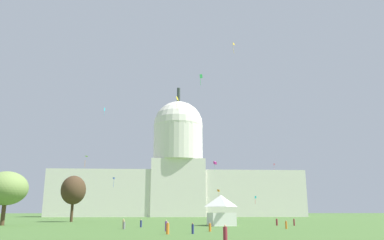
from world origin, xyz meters
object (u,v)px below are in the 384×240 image
at_px(tree_west_far, 73,190).
at_px(capitol_building, 178,174).
at_px(person_orange_back_left, 168,229).
at_px(kite_gold_high, 234,45).
at_px(person_orange_near_tree_east, 210,227).
at_px(kite_cyan_high, 105,110).
at_px(person_grey_mid_right, 124,225).
at_px(kite_yellow_high, 177,100).
at_px(kite_blue_low, 114,179).
at_px(event_tent, 221,210).
at_px(kite_green_mid, 201,77).
at_px(person_navy_edge_east, 141,224).
at_px(kite_magenta_mid, 215,163).
at_px(person_tan_lawn_far_right, 123,224).
at_px(tree_west_near, 6,188).
at_px(person_navy_back_center, 193,229).
at_px(person_orange_near_tree_west, 286,225).
at_px(person_maroon_back_right, 277,222).
at_px(kite_turquoise_low, 256,198).
at_px(kite_lime_low, 84,157).
at_px(person_maroon_edge_west, 294,222).
at_px(kite_pink_mid, 274,165).
at_px(person_maroon_aisle_center, 225,234).
at_px(kite_orange_low, 218,191).
at_px(person_purple_mid_center, 166,226).

bearing_deg(tree_west_far, capitol_building, 68.80).
height_order(person_orange_back_left, kite_gold_high, kite_gold_high).
distance_m(person_orange_near_tree_east, kite_cyan_high, 116.88).
xyz_separation_m(person_grey_mid_right, kite_cyan_high, (-20.86, 92.65, 46.33)).
xyz_separation_m(kite_yellow_high, kite_blue_low, (-25.26, 49.98, -20.39)).
distance_m(event_tent, tree_west_far, 50.36).
height_order(tree_west_far, kite_green_mid, kite_green_mid).
bearing_deg(capitol_building, kite_blue_low, -124.96).
bearing_deg(person_navy_edge_east, kite_magenta_mid, 62.22).
distance_m(person_tan_lawn_far_right, kite_green_mid, 36.90).
distance_m(capitol_building, kite_yellow_high, 91.67).
xyz_separation_m(event_tent, person_grey_mid_right, (-19.72, -14.17, -2.73)).
bearing_deg(person_grey_mid_right, tree_west_near, -22.74).
distance_m(person_orange_near_tree_east, person_navy_back_center, 6.72).
distance_m(tree_west_near, kite_blue_low, 73.74).
relative_size(person_orange_near_tree_west, person_orange_near_tree_east, 1.06).
relative_size(person_maroon_back_right, person_navy_back_center, 1.01).
height_order(person_maroon_back_right, kite_turquoise_low, kite_turquoise_low).
distance_m(person_navy_edge_east, kite_lime_low, 37.83).
bearing_deg(event_tent, kite_green_mid, -148.82).
distance_m(event_tent, kite_magenta_mid, 71.21).
bearing_deg(kite_blue_low, person_maroon_edge_west, -128.70).
distance_m(person_maroon_back_right, kite_lime_low, 55.29).
height_order(tree_west_far, person_orange_back_left, tree_west_far).
relative_size(person_maroon_edge_west, person_orange_near_tree_east, 1.12).
bearing_deg(person_grey_mid_right, kite_cyan_high, -67.56).
height_order(kite_yellow_high, kite_magenta_mid, kite_yellow_high).
xyz_separation_m(capitol_building, tree_west_far, (-33.57, -86.55, -12.98)).
distance_m(person_grey_mid_right, kite_blue_low, 92.98).
distance_m(kite_gold_high, kite_cyan_high, 74.21).
xyz_separation_m(kite_green_mid, kite_turquoise_low, (28.79, 72.13, -25.08)).
bearing_deg(person_orange_near_tree_west, tree_west_near, 87.12).
distance_m(person_navy_back_center, kite_blue_low, 109.34).
bearing_deg(kite_yellow_high, person_orange_near_tree_west, 95.08).
distance_m(kite_magenta_mid, kite_pink_mid, 29.76).
bearing_deg(tree_west_far, person_maroon_back_right, -29.59).
distance_m(person_maroon_edge_west, kite_gold_high, 59.15).
xyz_separation_m(person_maroon_aisle_center, kite_magenta_mid, (13.27, 110.46, 21.56)).
relative_size(tree_west_near, kite_orange_low, 3.80).
xyz_separation_m(event_tent, kite_orange_low, (9.93, 76.00, 8.07)).
relative_size(event_tent, kite_pink_mid, 2.76).
distance_m(person_purple_mid_center, kite_green_mid, 37.88).
bearing_deg(person_maroon_edge_west, person_orange_back_left, -169.54).
bearing_deg(kite_pink_mid, tree_west_far, -102.51).
bearing_deg(person_navy_back_center, person_purple_mid_center, 141.65).
height_order(tree_west_near, person_purple_mid_center, tree_west_near).
relative_size(person_grey_mid_right, kite_turquoise_low, 0.48).
xyz_separation_m(kite_gold_high, kite_lime_low, (-43.76, -1.47, -36.19)).
height_order(person_maroon_edge_west, kite_orange_low, kite_orange_low).
bearing_deg(person_orange_near_tree_west, tree_west_far, 63.20).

